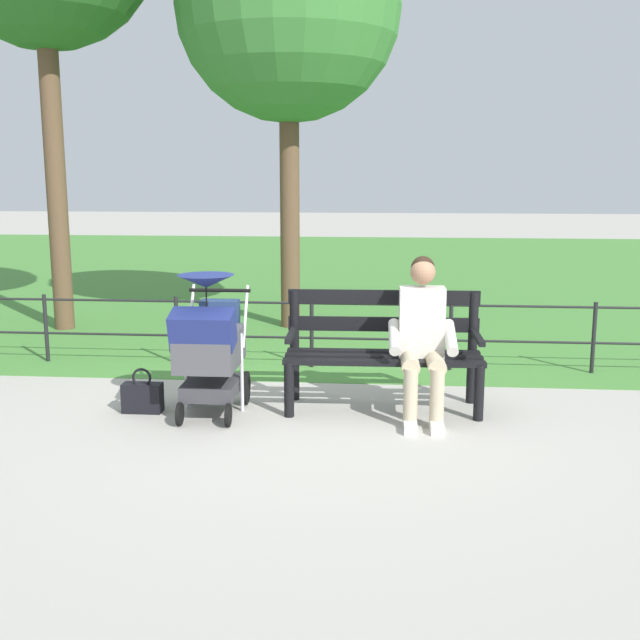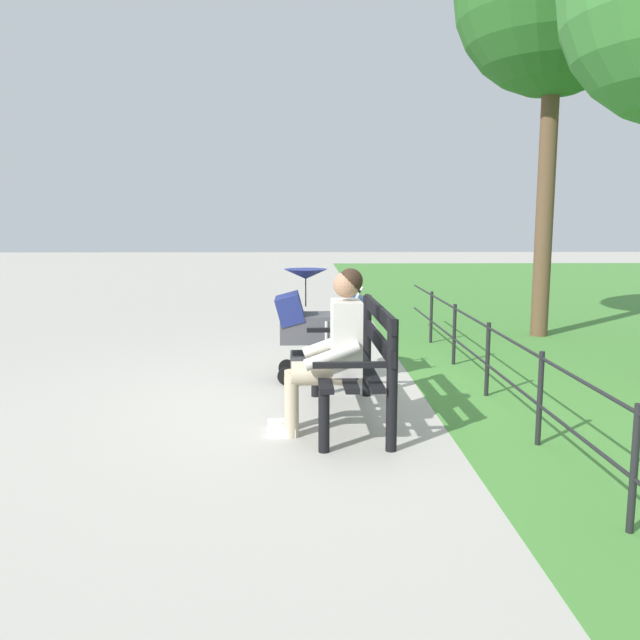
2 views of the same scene
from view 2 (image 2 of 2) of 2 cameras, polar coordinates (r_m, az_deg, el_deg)
ground_plane at (r=6.14m, az=1.65°, el=-6.73°), size 60.00×60.00×0.00m
park_bench at (r=5.33m, az=3.31°, el=-3.28°), size 1.61×0.64×0.96m
person_on_bench at (r=4.99m, az=1.06°, el=-2.32°), size 0.54×0.74×1.28m
stroller at (r=6.65m, az=-0.61°, el=-0.31°), size 0.52×0.90×1.15m
handbag at (r=7.30m, az=-0.43°, el=-3.23°), size 0.32×0.14×0.37m
park_fence at (r=6.01m, az=15.18°, el=-3.23°), size 8.23×0.04×0.70m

